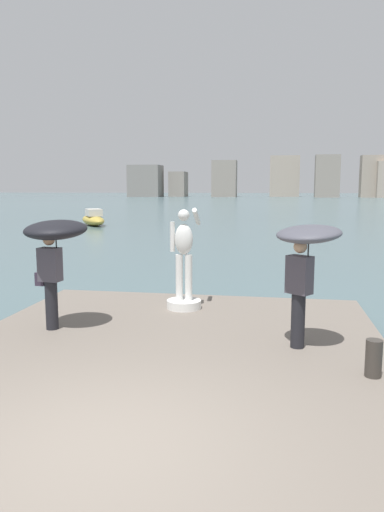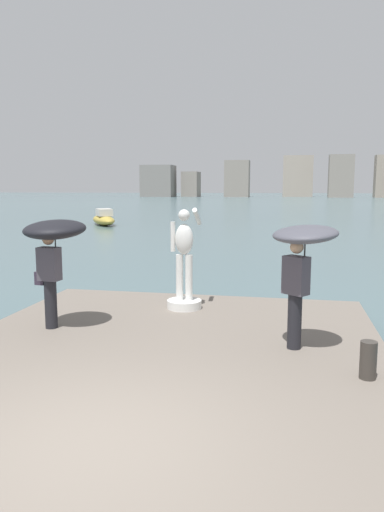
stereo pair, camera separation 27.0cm
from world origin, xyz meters
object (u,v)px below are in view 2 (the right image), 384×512
mooring_bollard (368,360)px  boat_mid (104,219)px  statue_white_figure (184,271)px  onlooker_right (302,252)px  onlooker_left (54,240)px

mooring_bollard → boat_mid: bearing=117.7°
statue_white_figure → boat_mid: bearing=114.9°
onlooker_right → mooring_bollard: size_ratio=3.91×
statue_white_figure → onlooker_left: bearing=-136.7°
mooring_bollard → boat_mid: boat_mid is taller
mooring_bollard → statue_white_figure: bearing=134.8°
statue_white_figure → onlooker_left: 2.83m
onlooker_left → boat_mid: bearing=109.9°
statue_white_figure → onlooker_left: statue_white_figure is taller
statue_white_figure → mooring_bollard: (3.20, -3.22, -0.53)m
statue_white_figure → onlooker_left: size_ratio=1.06×
onlooker_left → statue_white_figure: bearing=43.3°
statue_white_figure → onlooker_right: (2.33, -2.20, 0.76)m
mooring_bollard → boat_mid: (-15.17, 28.95, -0.17)m
mooring_bollard → boat_mid: size_ratio=0.11×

